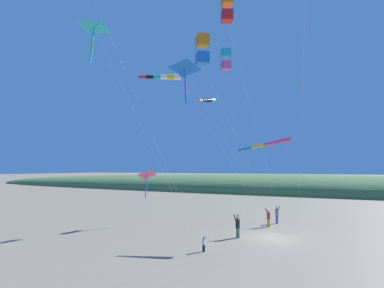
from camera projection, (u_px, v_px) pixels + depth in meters
name	position (u px, v px, depth m)	size (l,w,h in m)	color
ground_plane	(272.00, 238.00, 27.10)	(600.00, 600.00, 0.00)	gray
dune_ridge_grassy	(317.00, 193.00, 76.43)	(28.00, 240.00, 8.87)	#567A42
person_adult_flyer	(238.00, 225.00, 27.22)	(0.71, 0.71, 1.99)	#3D7F51
person_child_green_jacket	(204.00, 243.00, 22.70)	(0.36, 0.41, 1.15)	#232328
person_child_grey_jacket	(268.00, 217.00, 32.36)	(0.47, 0.59, 1.87)	gold
person_bystander_far	(277.00, 214.00, 34.21)	(0.64, 0.54, 1.89)	#335199
kite_delta_rainbow_low_near	(94.00, 28.00, 25.83)	(5.57, 8.60, 18.21)	#1EB7C6
kite_delta_green_low_center	(185.00, 70.00, 26.42)	(11.37, 6.54, 15.21)	blue
kite_box_red_high_left	(226.00, 60.00, 26.00)	(10.01, 1.35, 16.15)	#1EB7C6
kite_box_yellow_midlevel	(227.00, 9.00, 17.06)	(15.01, 0.83, 15.72)	orange
kite_windsock_long_streamer_right	(272.00, 143.00, 28.66)	(9.17, 4.79, 9.03)	#EF4C93
kite_windsock_purple_drifting	(166.00, 77.00, 39.66)	(5.23, 14.50, 18.41)	white
kite_windsock_checkered_midright	(209.00, 101.00, 38.34)	(3.21, 8.11, 14.97)	#1EB7C6
kite_delta_striped_overhead	(147.00, 175.00, 34.29)	(7.86, 10.40, 5.92)	#EF4C93
kite_box_small_distant	(202.00, 50.00, 21.52)	(9.96, 4.08, 15.41)	orange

